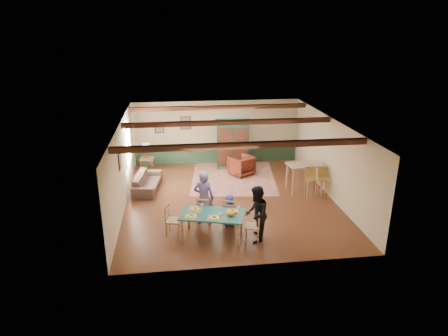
{
  "coord_description": "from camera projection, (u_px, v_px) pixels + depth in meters",
  "views": [
    {
      "loc": [
        -1.79,
        -12.39,
        5.62
      ],
      "look_at": [
        -0.19,
        0.04,
        1.15
      ],
      "focal_mm": 32.0,
      "sensor_mm": 36.0,
      "label": 1
    }
  ],
  "objects": [
    {
      "name": "cat",
      "position": [
        231.0,
        214.0,
        10.83
      ],
      "size": [
        0.37,
        0.22,
        0.17
      ],
      "primitive_type": null,
      "rotation": [
        0.0,
        0.0,
        -0.27
      ],
      "color": "orange",
      "rests_on": "dining_table"
    },
    {
      "name": "window_left",
      "position": [
        128.0,
        146.0,
        14.33
      ],
      "size": [
        0.06,
        1.6,
        1.3
      ],
      "primitive_type": null,
      "color": "white",
      "rests_on": "wall_left"
    },
    {
      "name": "ceiling_beam_front",
      "position": [
        242.0,
        145.0,
        10.65
      ],
      "size": [
        6.95,
        0.16,
        0.16
      ],
      "primitive_type": "cube",
      "color": "#33180E",
      "rests_on": "ceiling"
    },
    {
      "name": "ceiling_beam_back",
      "position": [
        219.0,
        107.0,
        15.61
      ],
      "size": [
        6.95,
        0.16,
        0.16
      ],
      "primitive_type": "cube",
      "color": "#33180E",
      "rests_on": "ceiling"
    },
    {
      "name": "picture_left_wall",
      "position": [
        120.0,
        161.0,
        12.12
      ],
      "size": [
        0.04,
        0.42,
        0.52
      ],
      "primitive_type": null,
      "color": "gray",
      "rests_on": "wall_left"
    },
    {
      "name": "person_man",
      "position": [
        204.0,
        198.0,
        11.75
      ],
      "size": [
        0.69,
        0.55,
        1.67
      ],
      "primitive_type": "imported",
      "rotation": [
        0.0,
        0.0,
        2.87
      ],
      "color": "#5F4E87",
      "rests_on": "floor"
    },
    {
      "name": "floor",
      "position": [
        230.0,
        200.0,
        13.68
      ],
      "size": [
        8.0,
        8.0,
        0.0
      ],
      "primitive_type": "plane",
      "color": "#472214",
      "rests_on": "ground"
    },
    {
      "name": "wall_left",
      "position": [
        122.0,
        167.0,
        12.81
      ],
      "size": [
        0.02,
        8.0,
        2.7
      ],
      "primitive_type": "cube",
      "color": "beige",
      "rests_on": "floor"
    },
    {
      "name": "dining_chair_far_right",
      "position": [
        230.0,
        212.0,
        11.7
      ],
      "size": [
        0.51,
        0.52,
        0.92
      ],
      "primitive_type": null,
      "rotation": [
        0.0,
        0.0,
        2.87
      ],
      "color": "tan",
      "rests_on": "floor"
    },
    {
      "name": "bar_stool_right",
      "position": [
        324.0,
        183.0,
        13.8
      ],
      "size": [
        0.41,
        0.44,
        1.02
      ],
      "primitive_type": null,
      "rotation": [
        0.0,
        0.0,
        0.12
      ],
      "color": "#B48C46",
      "rests_on": "floor"
    },
    {
      "name": "place_setting_far_left",
      "position": [
        195.0,
        207.0,
        11.3
      ],
      "size": [
        0.45,
        0.38,
        0.11
      ],
      "primitive_type": null,
      "rotation": [
        0.0,
        0.0,
        -0.27
      ],
      "color": "yellow",
      "rests_on": "dining_table"
    },
    {
      "name": "end_table",
      "position": [
        147.0,
        166.0,
        16.02
      ],
      "size": [
        0.57,
        0.57,
        0.65
      ],
      "primitive_type": null,
      "rotation": [
        0.0,
        0.0,
        -0.09
      ],
      "color": "#33180E",
      "rests_on": "floor"
    },
    {
      "name": "dining_table",
      "position": [
        213.0,
        225.0,
        11.14
      ],
      "size": [
        1.94,
        1.4,
        0.73
      ],
      "primitive_type": null,
      "rotation": [
        0.0,
        0.0,
        -0.27
      ],
      "color": "#1A5453",
      "rests_on": "floor"
    },
    {
      "name": "sofa",
      "position": [
        147.0,
        182.0,
        14.47
      ],
      "size": [
        1.04,
        2.07,
        0.58
      ],
      "primitive_type": "imported",
      "rotation": [
        0.0,
        0.0,
        1.43
      ],
      "color": "#402F28",
      "rests_on": "floor"
    },
    {
      "name": "counter_table",
      "position": [
        304.0,
        178.0,
        14.22
      ],
      "size": [
        1.31,
        0.85,
        1.04
      ],
      "primitive_type": null,
      "rotation": [
        0.0,
        0.0,
        0.1
      ],
      "color": "#C0AD95",
      "rests_on": "floor"
    },
    {
      "name": "picture_back_b",
      "position": [
        159.0,
        127.0,
        16.55
      ],
      "size": [
        0.38,
        0.04,
        0.48
      ],
      "primitive_type": null,
      "color": "gray",
      "rests_on": "wall_back"
    },
    {
      "name": "table_lamp",
      "position": [
        146.0,
        151.0,
        15.82
      ],
      "size": [
        0.37,
        0.37,
        0.59
      ],
      "primitive_type": null,
      "rotation": [
        0.0,
        0.0,
        0.13
      ],
      "color": "tan",
      "rests_on": "end_table"
    },
    {
      "name": "person_woman",
      "position": [
        256.0,
        214.0,
        10.83
      ],
      "size": [
        0.79,
        0.91,
        1.6
      ],
      "primitive_type": "imported",
      "rotation": [
        0.0,
        0.0,
        -1.84
      ],
      "color": "black",
      "rests_on": "floor"
    },
    {
      "name": "dining_chair_far_left",
      "position": [
        204.0,
        211.0,
        11.81
      ],
      "size": [
        0.51,
        0.52,
        0.92
      ],
      "primitive_type": null,
      "rotation": [
        0.0,
        0.0,
        2.87
      ],
      "color": "tan",
      "rests_on": "floor"
    },
    {
      "name": "area_rug",
      "position": [
        233.0,
        177.0,
        15.68
      ],
      "size": [
        3.62,
        4.13,
        0.01
      ],
      "primitive_type": "cube",
      "rotation": [
        0.0,
        0.0,
        -0.12
      ],
      "color": "tan",
      "rests_on": "floor"
    },
    {
      "name": "dining_chair_end_left",
      "position": [
        174.0,
        220.0,
        11.26
      ],
      "size": [
        0.52,
        0.51,
        0.92
      ],
      "primitive_type": null,
      "rotation": [
        0.0,
        0.0,
        1.3
      ],
      "color": "tan",
      "rests_on": "floor"
    },
    {
      "name": "bar_stool_left",
      "position": [
        311.0,
        183.0,
        13.68
      ],
      "size": [
        0.41,
        0.44,
        1.08
      ],
      "primitive_type": null,
      "rotation": [
        0.0,
        0.0,
        -0.06
      ],
      "color": "#B48C46",
      "rests_on": "floor"
    },
    {
      "name": "picture_back_a",
      "position": [
        186.0,
        123.0,
        16.63
      ],
      "size": [
        0.45,
        0.04,
        0.55
      ],
      "primitive_type": null,
      "color": "gray",
      "rests_on": "wall_back"
    },
    {
      "name": "place_setting_near_left",
      "position": [
        192.0,
        215.0,
        10.84
      ],
      "size": [
        0.45,
        0.38,
        0.11
      ],
      "primitive_type": null,
      "rotation": [
        0.0,
        0.0,
        -0.27
      ],
      "color": "yellow",
      "rests_on": "dining_table"
    },
    {
      "name": "person_child",
      "position": [
        230.0,
        210.0,
        11.77
      ],
      "size": [
        0.54,
        0.43,
        0.97
      ],
      "primitive_type": "imported",
      "rotation": [
        0.0,
        0.0,
        2.87
      ],
      "color": "#27379E",
      "rests_on": "floor"
    },
    {
      "name": "place_setting_far_right",
      "position": [
        233.0,
        209.0,
        11.15
      ],
      "size": [
        0.45,
        0.38,
        0.11
      ],
      "primitive_type": null,
      "rotation": [
        0.0,
        0.0,
        -0.27
      ],
      "color": "yellow",
      "rests_on": "dining_table"
    },
    {
      "name": "wall_back",
      "position": [
        217.0,
        132.0,
        16.96
      ],
      "size": [
        7.0,
        0.02,
        2.7
      ],
      "primitive_type": "cube",
      "color": "beige",
      "rests_on": "floor"
    },
    {
      "name": "armoire",
      "position": [
        233.0,
        144.0,
        16.45
      ],
      "size": [
        1.49,
        0.72,
        2.03
      ],
      "primitive_type": "cube",
      "rotation": [
        0.0,
        0.0,
        -0.11
      ],
      "color": "#143222",
      "rests_on": "floor"
    },
    {
      "name": "place_setting_near_center",
      "position": [
        214.0,
        216.0,
        10.76
      ],
      "size": [
        0.45,
        0.38,
        0.11
      ],
      "primitive_type": null,
      "rotation": [
        0.0,
        0.0,
        -0.27
      ],
      "color": "yellow",
      "rests_on": "dining_table"
    },
    {
      "name": "armchair",
      "position": [
        241.0,
        165.0,
        15.86
      ],
      "size": [
        1.16,
        1.16,
        0.78
      ],
      "primitive_type": "imported",
      "rotation": [
        0.0,
        0.0,
        -2.58
      ],
      "color": "#45140D",
      "rests_on": "floor"
    },
    {
      "name": "dining_chair_end_right",
      "position": [
        252.0,
        225.0,
        10.96
      ],
      "size": [
        0.52,
        0.51,
        0.92
      ],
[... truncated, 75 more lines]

